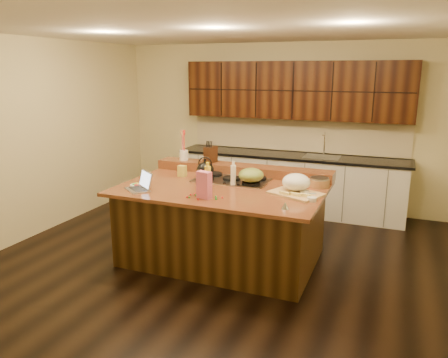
% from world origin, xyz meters
% --- Properties ---
extents(room, '(5.52, 5.02, 2.72)m').
position_xyz_m(room, '(0.00, 0.00, 1.35)').
color(room, black).
rests_on(room, ground).
extents(island, '(2.40, 1.60, 0.92)m').
position_xyz_m(island, '(0.00, 0.00, 0.46)').
color(island, black).
rests_on(island, ground).
extents(back_ledge, '(2.40, 0.30, 0.12)m').
position_xyz_m(back_ledge, '(0.00, 0.70, 0.98)').
color(back_ledge, black).
rests_on(back_ledge, island).
extents(cooktop, '(0.92, 0.52, 0.05)m').
position_xyz_m(cooktop, '(0.00, 0.30, 0.94)').
color(cooktop, gray).
rests_on(cooktop, island).
extents(back_counter, '(3.70, 0.66, 2.40)m').
position_xyz_m(back_counter, '(0.30, 2.23, 0.98)').
color(back_counter, silver).
rests_on(back_counter, ground).
extents(kettle, '(0.25, 0.25, 0.19)m').
position_xyz_m(kettle, '(-0.30, 0.17, 1.06)').
color(kettle, black).
rests_on(kettle, cooktop).
extents(green_bowl, '(0.36, 0.36, 0.17)m').
position_xyz_m(green_bowl, '(0.30, 0.17, 1.05)').
color(green_bowl, olive).
rests_on(green_bowl, cooktop).
extents(laptop, '(0.39, 0.38, 0.21)m').
position_xyz_m(laptop, '(-0.82, -0.48, 0.98)').
color(laptop, '#B7B7BC').
rests_on(laptop, island).
extents(oil_bottle, '(0.09, 0.09, 0.27)m').
position_xyz_m(oil_bottle, '(-0.11, -0.17, 1.06)').
color(oil_bottle, yellow).
rests_on(oil_bottle, island).
extents(vinegar_bottle, '(0.07, 0.07, 0.25)m').
position_xyz_m(vinegar_bottle, '(0.10, 0.09, 1.04)').
color(vinegar_bottle, silver).
rests_on(vinegar_bottle, island).
extents(wooden_tray, '(0.65, 0.57, 0.22)m').
position_xyz_m(wooden_tray, '(0.87, 0.04, 1.02)').
color(wooden_tray, tan).
rests_on(wooden_tray, island).
extents(ramekin_a, '(0.13, 0.13, 0.04)m').
position_xyz_m(ramekin_a, '(1.10, -0.20, 0.94)').
color(ramekin_a, white).
rests_on(ramekin_a, island).
extents(ramekin_b, '(0.11, 0.11, 0.04)m').
position_xyz_m(ramekin_b, '(0.97, 0.03, 0.94)').
color(ramekin_b, white).
rests_on(ramekin_b, island).
extents(ramekin_c, '(0.13, 0.13, 0.04)m').
position_xyz_m(ramekin_c, '(1.04, 0.39, 0.94)').
color(ramekin_c, white).
rests_on(ramekin_c, island).
extents(strainer_bowl, '(0.32, 0.32, 0.09)m').
position_xyz_m(strainer_bowl, '(1.07, 0.43, 0.97)').
color(strainer_bowl, '#996B3F').
rests_on(strainer_bowl, island).
extents(kitchen_timer, '(0.09, 0.09, 0.07)m').
position_xyz_m(kitchen_timer, '(0.91, -0.56, 0.96)').
color(kitchen_timer, silver).
rests_on(kitchen_timer, island).
extents(pink_bag, '(0.17, 0.12, 0.29)m').
position_xyz_m(pink_bag, '(0.00, -0.52, 1.07)').
color(pink_bag, '#D46487').
rests_on(pink_bag, island).
extents(candy_plate, '(0.23, 0.23, 0.01)m').
position_xyz_m(candy_plate, '(-0.96, -0.34, 0.93)').
color(candy_plate, white).
rests_on(candy_plate, island).
extents(package_box, '(0.11, 0.08, 0.14)m').
position_xyz_m(package_box, '(-0.67, 0.27, 0.99)').
color(package_box, '#D2C34A').
rests_on(package_box, island).
extents(utensil_crock, '(0.15, 0.15, 0.14)m').
position_xyz_m(utensil_crock, '(-0.87, 0.70, 1.11)').
color(utensil_crock, white).
rests_on(utensil_crock, back_ledge).
extents(knife_block, '(0.15, 0.20, 0.22)m').
position_xyz_m(knife_block, '(-0.46, 0.70, 1.15)').
color(knife_block, black).
rests_on(knife_block, back_ledge).
extents(gumdrop_0, '(0.02, 0.02, 0.02)m').
position_xyz_m(gumdrop_0, '(0.18, -0.45, 0.93)').
color(gumdrop_0, red).
rests_on(gumdrop_0, island).
extents(gumdrop_1, '(0.02, 0.02, 0.02)m').
position_xyz_m(gumdrop_1, '(-0.15, -0.58, 0.93)').
color(gumdrop_1, '#198C26').
rests_on(gumdrop_1, island).
extents(gumdrop_2, '(0.02, 0.02, 0.02)m').
position_xyz_m(gumdrop_2, '(-0.03, -0.61, 0.93)').
color(gumdrop_2, red).
rests_on(gumdrop_2, island).
extents(gumdrop_3, '(0.02, 0.02, 0.02)m').
position_xyz_m(gumdrop_3, '(0.11, -0.45, 0.93)').
color(gumdrop_3, '#198C26').
rests_on(gumdrop_3, island).
extents(gumdrop_4, '(0.02, 0.02, 0.02)m').
position_xyz_m(gumdrop_4, '(-0.15, -0.45, 0.93)').
color(gumdrop_4, red).
rests_on(gumdrop_4, island).
extents(gumdrop_5, '(0.02, 0.02, 0.02)m').
position_xyz_m(gumdrop_5, '(-0.13, -0.47, 0.93)').
color(gumdrop_5, '#198C26').
rests_on(gumdrop_5, island).
extents(gumdrop_6, '(0.02, 0.02, 0.02)m').
position_xyz_m(gumdrop_6, '(-0.18, -0.48, 0.93)').
color(gumdrop_6, red).
rests_on(gumdrop_6, island).
extents(gumdrop_7, '(0.02, 0.02, 0.02)m').
position_xyz_m(gumdrop_7, '(0.15, -0.54, 0.93)').
color(gumdrop_7, '#198C26').
rests_on(gumdrop_7, island).
extents(gumdrop_8, '(0.02, 0.02, 0.02)m').
position_xyz_m(gumdrop_8, '(-0.18, -0.58, 0.93)').
color(gumdrop_8, red).
rests_on(gumdrop_8, island).
extents(gumdrop_9, '(0.02, 0.02, 0.02)m').
position_xyz_m(gumdrop_9, '(0.14, -0.51, 0.93)').
color(gumdrop_9, '#198C26').
rests_on(gumdrop_9, island).
extents(gumdrop_10, '(0.02, 0.02, 0.02)m').
position_xyz_m(gumdrop_10, '(-0.09, -0.45, 0.93)').
color(gumdrop_10, red).
rests_on(gumdrop_10, island).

